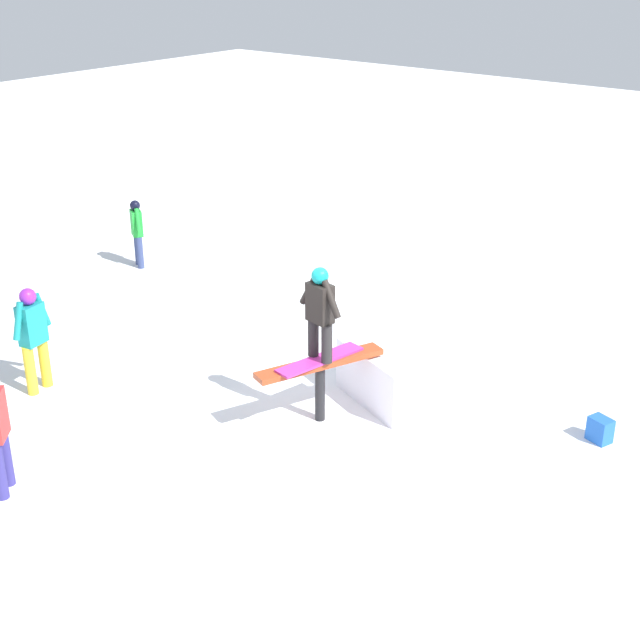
# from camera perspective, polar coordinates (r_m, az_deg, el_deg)

# --- Properties ---
(ground_plane) EXTENTS (60.00, 60.00, 0.00)m
(ground_plane) POSITION_cam_1_polar(r_m,az_deg,el_deg) (12.49, -0.00, -6.37)
(ground_plane) COLOR white
(rail_feature) EXTENTS (1.86, 0.94, 0.91)m
(rail_feature) POSITION_cam_1_polar(r_m,az_deg,el_deg) (12.14, -0.00, -3.32)
(rail_feature) COLOR black
(rail_feature) RESTS_ON ground
(snow_kicker_ramp) EXTENTS (2.22, 2.05, 0.79)m
(snow_kicker_ramp) POSITION_cam_1_polar(r_m,az_deg,el_deg) (13.09, 6.12, -3.06)
(snow_kicker_ramp) COLOR white
(snow_kicker_ramp) RESTS_ON ground
(main_rider_on_rail) EXTENTS (1.39, 0.79, 1.34)m
(main_rider_on_rail) POSITION_cam_1_polar(r_m,az_deg,el_deg) (11.78, -0.00, 0.31)
(main_rider_on_rail) COLOR #C82F95
(main_rider_on_rail) RESTS_ON rail_feature
(bystander_green) EXTENTS (0.37, 0.55, 1.37)m
(bystander_green) POSITION_cam_1_polar(r_m,az_deg,el_deg) (18.24, -11.63, 5.68)
(bystander_green) COLOR navy
(bystander_green) RESTS_ON ground
(bystander_teal) EXTENTS (0.73, 0.30, 1.61)m
(bystander_teal) POSITION_cam_1_polar(r_m,az_deg,el_deg) (13.51, -17.89, -0.87)
(bystander_teal) COLOR yellow
(bystander_teal) RESTS_ON ground
(backpack_on_snow) EXTENTS (0.30, 0.35, 0.34)m
(backpack_on_snow) POSITION_cam_1_polar(r_m,az_deg,el_deg) (12.48, 17.49, -6.71)
(backpack_on_snow) COLOR blue
(backpack_on_snow) RESTS_ON ground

